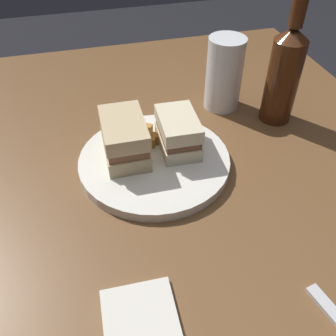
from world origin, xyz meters
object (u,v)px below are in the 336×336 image
(pint_glass, at_px, (224,78))
(napkin, at_px, (142,326))
(plate, at_px, (154,161))
(sandwich_half_left, at_px, (178,133))
(sandwich_half_right, at_px, (124,138))
(cider_bottle, at_px, (284,72))

(pint_glass, height_order, napkin, pint_glass)
(pint_glass, bearing_deg, plate, -50.13)
(sandwich_half_left, distance_m, sandwich_half_right, 0.09)
(sandwich_half_right, relative_size, pint_glass, 0.78)
(sandwich_half_left, distance_m, napkin, 0.33)
(plate, bearing_deg, napkin, -16.33)
(plate, distance_m, sandwich_half_left, 0.07)
(sandwich_half_left, bearing_deg, napkin, -23.54)
(pint_glass, bearing_deg, sandwich_half_right, -60.16)
(cider_bottle, bearing_deg, sandwich_half_left, -74.54)
(plate, height_order, sandwich_half_left, sandwich_half_left)
(plate, xyz_separation_m, cider_bottle, (-0.08, 0.28, 0.10))
(sandwich_half_left, height_order, cider_bottle, cider_bottle)
(pint_glass, bearing_deg, cider_bottle, 50.81)
(plate, distance_m, pint_glass, 0.25)
(cider_bottle, bearing_deg, sandwich_half_right, -79.57)
(plate, bearing_deg, sandwich_half_right, -115.08)
(pint_glass, xyz_separation_m, napkin, (0.44, -0.27, -0.06))
(sandwich_half_right, height_order, cider_bottle, cider_bottle)
(sandwich_half_right, height_order, pint_glass, pint_glass)
(sandwich_half_right, bearing_deg, plate, 64.92)
(sandwich_half_right, distance_m, napkin, 0.31)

